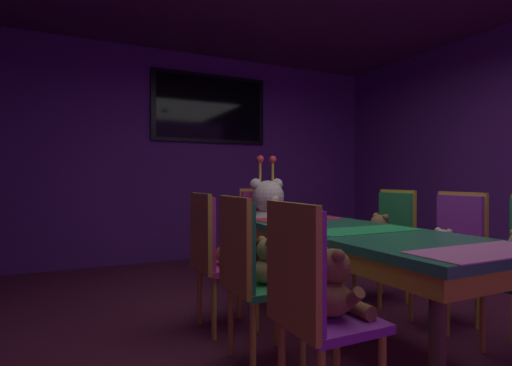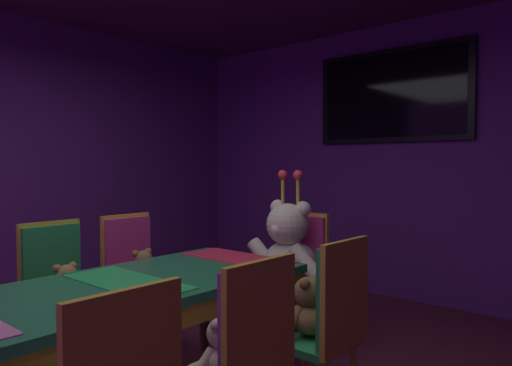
{
  "view_description": "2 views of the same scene",
  "coord_description": "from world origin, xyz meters",
  "px_view_note": "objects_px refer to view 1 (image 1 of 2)",
  "views": [
    {
      "loc": [
        -1.79,
        -2.06,
        1.09
      ],
      "look_at": [
        -0.25,
        1.15,
        1.05
      ],
      "focal_mm": 27.79,
      "sensor_mm": 36.0,
      "label": 1
    },
    {
      "loc": [
        2.14,
        -1.43,
        1.36
      ],
      "look_at": [
        -0.09,
        1.13,
        1.23
      ],
      "focal_mm": 33.5,
      "sensor_mm": 36.0,
      "label": 2
    }
  ],
  "objects_px": {
    "chair_left_0": "(307,291)",
    "throne_chair": "(261,227)",
    "teddy_left_2": "(230,248)",
    "teddy_right_1": "(442,248)",
    "teddy_left_1": "(269,264)",
    "banquet_table": "(364,244)",
    "teddy_right_2": "(379,234)",
    "chair_right_2": "(391,233)",
    "chair_right_1": "(455,243)",
    "chair_left_1": "(247,263)",
    "teddy_left_0": "(334,287)",
    "king_teddy_bear": "(269,215)",
    "chair_left_2": "(211,247)",
    "wall_tv": "(210,109)"
  },
  "relations": [
    {
      "from": "teddy_left_1",
      "to": "teddy_right_2",
      "type": "distance_m",
      "value": 1.53
    },
    {
      "from": "teddy_left_2",
      "to": "king_teddy_bear",
      "type": "distance_m",
      "value": 1.05
    },
    {
      "from": "teddy_right_1",
      "to": "king_teddy_bear",
      "type": "xyz_separation_m",
      "value": [
        -0.72,
        1.4,
        0.16
      ]
    },
    {
      "from": "teddy_left_2",
      "to": "teddy_right_1",
      "type": "xyz_separation_m",
      "value": [
        1.44,
        -0.64,
        -0.01
      ]
    },
    {
      "from": "teddy_left_2",
      "to": "wall_tv",
      "type": "distance_m",
      "value": 2.98
    },
    {
      "from": "teddy_right_2",
      "to": "chair_right_2",
      "type": "bearing_deg",
      "value": 180.0
    },
    {
      "from": "teddy_right_1",
      "to": "throne_chair",
      "type": "height_order",
      "value": "throne_chair"
    },
    {
      "from": "teddy_left_1",
      "to": "teddy_left_2",
      "type": "bearing_deg",
      "value": 91.27
    },
    {
      "from": "teddy_left_0",
      "to": "teddy_right_2",
      "type": "bearing_deg",
      "value": 41.09
    },
    {
      "from": "teddy_left_2",
      "to": "chair_right_2",
      "type": "bearing_deg",
      "value": 0.28
    },
    {
      "from": "chair_left_2",
      "to": "chair_right_2",
      "type": "relative_size",
      "value": 1.0
    },
    {
      "from": "teddy_right_1",
      "to": "teddy_right_2",
      "type": "relative_size",
      "value": 0.82
    },
    {
      "from": "teddy_left_0",
      "to": "chair_left_0",
      "type": "bearing_deg",
      "value": 180.0
    },
    {
      "from": "chair_right_1",
      "to": "king_teddy_bear",
      "type": "height_order",
      "value": "king_teddy_bear"
    },
    {
      "from": "banquet_table",
      "to": "chair_left_1",
      "type": "bearing_deg",
      "value": 177.98
    },
    {
      "from": "chair_right_1",
      "to": "teddy_right_2",
      "type": "relative_size",
      "value": 2.93
    },
    {
      "from": "chair_right_1",
      "to": "wall_tv",
      "type": "height_order",
      "value": "wall_tv"
    },
    {
      "from": "chair_left_1",
      "to": "throne_chair",
      "type": "bearing_deg",
      "value": 60.84
    },
    {
      "from": "teddy_left_2",
      "to": "chair_right_2",
      "type": "distance_m",
      "value": 1.57
    },
    {
      "from": "banquet_table",
      "to": "chair_left_0",
      "type": "height_order",
      "value": "chair_left_0"
    },
    {
      "from": "banquet_table",
      "to": "chair_right_2",
      "type": "bearing_deg",
      "value": 36.0
    },
    {
      "from": "teddy_left_0",
      "to": "king_teddy_bear",
      "type": "height_order",
      "value": "king_teddy_bear"
    },
    {
      "from": "chair_left_1",
      "to": "chair_right_2",
      "type": "xyz_separation_m",
      "value": [
        1.7,
        0.59,
        0.0
      ]
    },
    {
      "from": "chair_left_0",
      "to": "wall_tv",
      "type": "distance_m",
      "value": 4.07
    },
    {
      "from": "king_teddy_bear",
      "to": "chair_right_2",
      "type": "bearing_deg",
      "value": 48.85
    },
    {
      "from": "chair_right_2",
      "to": "throne_chair",
      "type": "distance_m",
      "value": 1.26
    },
    {
      "from": "chair_left_2",
      "to": "teddy_right_1",
      "type": "distance_m",
      "value": 1.7
    },
    {
      "from": "teddy_left_1",
      "to": "banquet_table",
      "type": "bearing_deg",
      "value": -2.43
    },
    {
      "from": "teddy_right_2",
      "to": "banquet_table",
      "type": "bearing_deg",
      "value": 41.19
    },
    {
      "from": "chair_right_1",
      "to": "throne_chair",
      "type": "relative_size",
      "value": 1.0
    },
    {
      "from": "chair_right_1",
      "to": "teddy_right_1",
      "type": "bearing_deg",
      "value": 0.0
    },
    {
      "from": "teddy_left_1",
      "to": "teddy_left_2",
      "type": "relative_size",
      "value": 0.97
    },
    {
      "from": "chair_right_2",
      "to": "throne_chair",
      "type": "relative_size",
      "value": 1.0
    },
    {
      "from": "chair_left_0",
      "to": "throne_chair",
      "type": "distance_m",
      "value": 2.31
    },
    {
      "from": "teddy_left_1",
      "to": "teddy_right_2",
      "type": "relative_size",
      "value": 0.88
    },
    {
      "from": "chair_left_2",
      "to": "chair_right_1",
      "type": "relative_size",
      "value": 1.0
    },
    {
      "from": "teddy_left_0",
      "to": "wall_tv",
      "type": "relative_size",
      "value": 0.21
    },
    {
      "from": "chair_right_2",
      "to": "teddy_right_1",
      "type": "bearing_deg",
      "value": 77.97
    },
    {
      "from": "teddy_left_0",
      "to": "teddy_left_1",
      "type": "height_order",
      "value": "teddy_left_0"
    },
    {
      "from": "banquet_table",
      "to": "chair_right_2",
      "type": "xyz_separation_m",
      "value": [
        0.86,
        0.62,
        -0.05
      ]
    },
    {
      "from": "teddy_left_1",
      "to": "chair_left_2",
      "type": "distance_m",
      "value": 0.61
    },
    {
      "from": "chair_left_0",
      "to": "chair_right_1",
      "type": "height_order",
      "value": "same"
    },
    {
      "from": "banquet_table",
      "to": "teddy_right_1",
      "type": "relative_size",
      "value": 7.35
    },
    {
      "from": "teddy_left_1",
      "to": "wall_tv",
      "type": "bearing_deg",
      "value": 77.16
    },
    {
      "from": "chair_right_2",
      "to": "teddy_left_0",
      "type": "bearing_deg",
      "value": 38.31
    },
    {
      "from": "teddy_right_2",
      "to": "king_teddy_bear",
      "type": "distance_m",
      "value": 1.05
    },
    {
      "from": "banquet_table",
      "to": "teddy_left_1",
      "type": "relative_size",
      "value": 6.84
    },
    {
      "from": "teddy_left_1",
      "to": "wall_tv",
      "type": "relative_size",
      "value": 0.18
    },
    {
      "from": "teddy_left_2",
      "to": "chair_left_1",
      "type": "bearing_deg",
      "value": -102.52
    },
    {
      "from": "chair_left_0",
      "to": "teddy_left_2",
      "type": "height_order",
      "value": "chair_left_0"
    }
  ]
}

